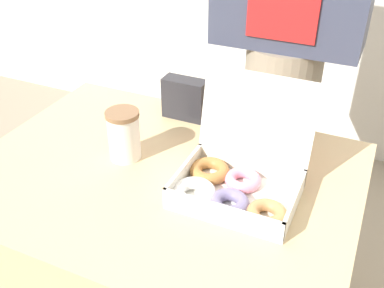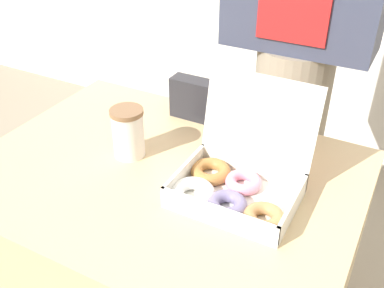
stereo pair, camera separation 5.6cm
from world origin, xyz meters
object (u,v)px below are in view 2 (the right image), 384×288
(donut_box, at_px, (232,182))
(napkin_holder, at_px, (193,98))
(person_customer, at_px, (300,31))
(coffee_cup, at_px, (128,132))

(donut_box, relative_size, napkin_holder, 2.30)
(donut_box, distance_m, person_customer, 0.57)
(donut_box, height_order, coffee_cup, donut_box)
(napkin_holder, bearing_deg, coffee_cup, -101.19)
(napkin_holder, bearing_deg, person_customer, 48.15)
(donut_box, relative_size, person_customer, 0.17)
(coffee_cup, height_order, person_customer, person_customer)
(coffee_cup, xyz_separation_m, person_customer, (0.28, 0.51, 0.16))
(napkin_holder, bearing_deg, donut_box, -48.22)
(coffee_cup, bearing_deg, donut_box, -5.46)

